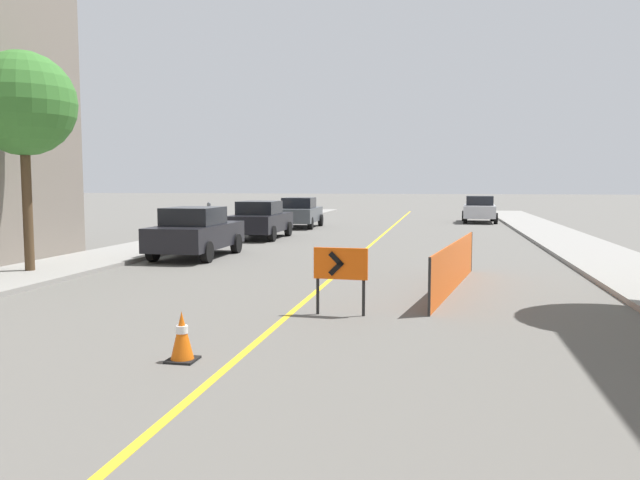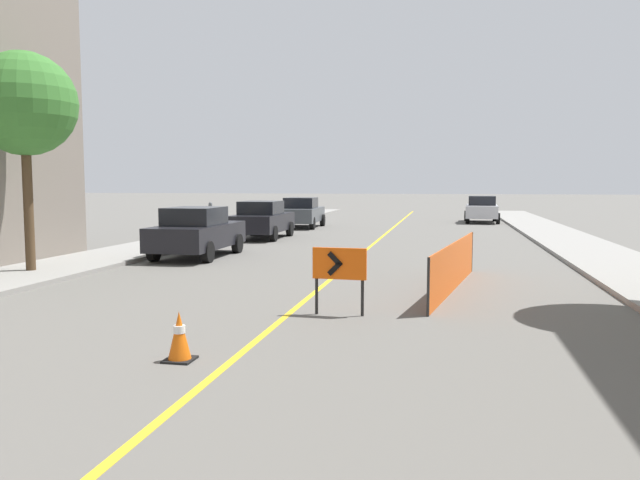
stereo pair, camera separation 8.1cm
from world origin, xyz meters
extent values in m
cube|color=gold|center=(0.00, 31.33, 0.00)|extent=(0.12, 62.66, 0.01)
cube|color=gray|center=(-7.54, 31.33, 0.06)|extent=(2.71, 62.66, 0.12)
cube|color=gray|center=(7.54, 31.33, 0.06)|extent=(2.71, 62.66, 0.12)
cube|color=black|center=(-0.68, 17.59, 0.01)|extent=(0.38, 0.38, 0.03)
cone|color=orange|center=(-0.68, 17.59, 0.35)|extent=(0.30, 0.30, 0.63)
cylinder|color=white|center=(-0.68, 17.59, 0.42)|extent=(0.16, 0.16, 0.10)
cube|color=#EF560C|center=(0.90, 20.84, 0.92)|extent=(0.97, 0.11, 0.56)
cube|color=black|center=(0.83, 20.79, 1.00)|extent=(0.28, 0.04, 0.28)
cube|color=black|center=(0.83, 20.79, 0.84)|extent=(0.28, 0.04, 0.28)
cylinder|color=black|center=(0.49, 20.84, 0.32)|extent=(0.06, 0.06, 0.64)
cylinder|color=black|center=(1.32, 20.84, 0.32)|extent=(0.06, 0.06, 0.64)
cube|color=#EF560C|center=(2.93, 23.98, 0.53)|extent=(0.99, 5.93, 1.05)
cylinder|color=#262626|center=(2.45, 21.02, 0.53)|extent=(0.05, 0.05, 1.05)
cylinder|color=#262626|center=(3.42, 26.95, 0.53)|extent=(0.05, 0.05, 1.05)
cube|color=black|center=(-4.99, 28.61, 0.68)|extent=(1.85, 4.32, 0.72)
cube|color=black|center=(-4.99, 28.40, 1.31)|extent=(1.55, 1.95, 0.55)
cylinder|color=black|center=(-5.84, 29.94, 0.32)|extent=(0.23, 0.64, 0.64)
cylinder|color=black|center=(-4.13, 29.94, 0.32)|extent=(0.23, 0.64, 0.64)
cylinder|color=black|center=(-5.84, 27.28, 0.32)|extent=(0.23, 0.64, 0.64)
cylinder|color=black|center=(-4.13, 27.28, 0.32)|extent=(0.23, 0.64, 0.64)
cube|color=black|center=(-4.91, 35.49, 0.68)|extent=(1.85, 4.32, 0.72)
cube|color=black|center=(-4.91, 35.28, 1.31)|extent=(1.55, 1.95, 0.55)
cylinder|color=black|center=(-5.77, 36.83, 0.32)|extent=(0.23, 0.64, 0.64)
cylinder|color=black|center=(-4.06, 36.83, 0.32)|extent=(0.23, 0.64, 0.64)
cylinder|color=black|center=(-5.77, 34.16, 0.32)|extent=(0.23, 0.64, 0.64)
cylinder|color=black|center=(-4.06, 34.16, 0.32)|extent=(0.23, 0.64, 0.64)
cube|color=#474C51|center=(-4.77, 42.22, 0.68)|extent=(1.99, 4.38, 0.72)
cube|color=black|center=(-4.77, 42.01, 1.31)|extent=(1.61, 2.00, 0.55)
cylinder|color=black|center=(-5.62, 43.56, 0.32)|extent=(0.25, 0.65, 0.64)
cylinder|color=black|center=(-3.91, 43.56, 0.32)|extent=(0.25, 0.65, 0.64)
cylinder|color=black|center=(-5.62, 40.89, 0.32)|extent=(0.25, 0.65, 0.64)
cylinder|color=black|center=(-3.91, 40.89, 0.32)|extent=(0.25, 0.65, 0.64)
cube|color=#B7B7BC|center=(4.81, 48.53, 0.68)|extent=(2.00, 4.38, 0.72)
cube|color=black|center=(4.81, 48.31, 1.31)|extent=(1.62, 2.01, 0.55)
cylinder|color=black|center=(3.96, 49.86, 0.32)|extent=(0.25, 0.65, 0.64)
cylinder|color=black|center=(5.67, 49.86, 0.32)|extent=(0.25, 0.65, 0.64)
cylinder|color=black|center=(3.96, 47.19, 0.32)|extent=(0.25, 0.65, 0.64)
cylinder|color=black|center=(5.67, 47.19, 0.32)|extent=(0.25, 0.65, 0.64)
cylinder|color=#4C4C51|center=(-6.53, 33.66, 0.72)|extent=(0.05, 0.05, 1.19)
cube|color=#565B60|center=(-6.53, 33.66, 1.42)|extent=(0.12, 0.10, 0.22)
sphere|color=#565B60|center=(-6.53, 33.66, 1.53)|extent=(0.11, 0.11, 0.11)
cylinder|color=#4C3823|center=(-7.67, 24.11, 1.73)|extent=(0.24, 0.24, 3.23)
sphere|color=#38752D|center=(-7.67, 24.11, 4.32)|extent=(2.59, 2.59, 2.59)
camera|label=1|loc=(2.66, 10.06, 2.33)|focal=35.00mm
camera|label=2|loc=(2.74, 10.07, 2.33)|focal=35.00mm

